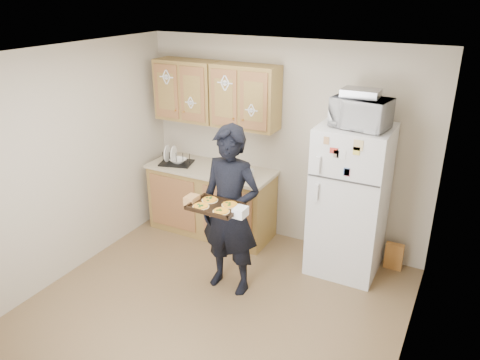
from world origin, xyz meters
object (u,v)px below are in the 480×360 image
(refrigerator, at_px, (349,201))
(baking_tray, at_px, (215,207))
(microwave, at_px, (361,113))
(person, at_px, (230,211))
(dish_rack, at_px, (176,158))

(refrigerator, height_order, baking_tray, refrigerator)
(microwave, bearing_deg, refrigerator, 136.60)
(refrigerator, distance_m, person, 1.35)
(refrigerator, bearing_deg, baking_tray, -128.49)
(baking_tray, height_order, dish_rack, baking_tray)
(microwave, bearing_deg, dish_rack, -172.06)
(person, distance_m, baking_tray, 0.35)
(refrigerator, xyz_separation_m, microwave, (0.04, -0.05, 1.00))
(refrigerator, bearing_deg, person, -136.60)
(person, bearing_deg, refrigerator, 44.44)
(person, distance_m, dish_rack, 1.58)
(refrigerator, relative_size, person, 0.94)
(microwave, distance_m, dish_rack, 2.47)
(person, bearing_deg, dish_rack, 146.03)
(refrigerator, height_order, microwave, microwave)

